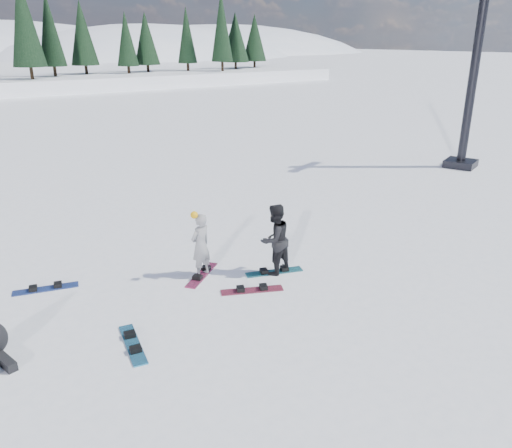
{
  "coord_description": "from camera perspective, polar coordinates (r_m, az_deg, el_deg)",
  "views": [
    {
      "loc": [
        -7.03,
        -8.9,
        5.71
      ],
      "look_at": [
        -0.05,
        1.3,
        1.1
      ],
      "focal_mm": 35.0,
      "sensor_mm": 36.0,
      "label": 1
    }
  ],
  "objects": [
    {
      "name": "lift_tower",
      "position": [
        25.11,
        23.4,
        13.99
      ],
      "size": [
        2.37,
        1.69,
        8.8
      ],
      "rotation": [
        0.0,
        0.0,
        0.35
      ],
      "color": "black",
      "rests_on": "ground"
    },
    {
      "name": "snowboard_woman",
      "position": [
        12.94,
        -6.21,
        -5.8
      ],
      "size": [
        1.35,
        1.15,
        0.03
      ],
      "primitive_type": "cube",
      "rotation": [
        0.0,
        0.0,
        0.67
      ],
      "color": "#99214D",
      "rests_on": "ground"
    },
    {
      "name": "snowboarder_man",
      "position": [
        12.65,
        2.15,
        -1.77
      ],
      "size": [
        1.01,
        0.84,
        1.86
      ],
      "primitive_type": "imported",
      "rotation": [
        0.0,
        0.0,
        3.31
      ],
      "color": "black",
      "rests_on": "ground"
    },
    {
      "name": "ground",
      "position": [
        12.7,
        3.5,
        -6.31
      ],
      "size": [
        420.0,
        420.0,
        0.0
      ],
      "primitive_type": "plane",
      "color": "white",
      "rests_on": "ground"
    },
    {
      "name": "snowboard_loose_c",
      "position": [
        13.21,
        -22.89,
        -6.84
      ],
      "size": [
        1.52,
        0.64,
        0.03
      ],
      "primitive_type": "cube",
      "rotation": [
        0.0,
        0.0,
        -0.25
      ],
      "color": "navy",
      "rests_on": "ground"
    },
    {
      "name": "snowboard_loose_a",
      "position": [
        10.46,
        -13.89,
        -13.21
      ],
      "size": [
        0.53,
        1.53,
        0.03
      ],
      "primitive_type": "cube",
      "rotation": [
        0.0,
        0.0,
        1.4
      ],
      "color": "#1B6A97",
      "rests_on": "ground"
    },
    {
      "name": "snowboard_loose_b",
      "position": [
        12.12,
        -0.46,
        -7.59
      ],
      "size": [
        1.48,
        0.87,
        0.03
      ],
      "primitive_type": "cube",
      "rotation": [
        0.0,
        0.0,
        -0.42
      ],
      "color": "maroon",
      "rests_on": "ground"
    },
    {
      "name": "snowboarder_woman",
      "position": [
        12.59,
        -6.36,
        -2.41
      ],
      "size": [
        0.7,
        0.57,
        1.81
      ],
      "rotation": [
        0.0,
        0.0,
        3.46
      ],
      "color": "gray",
      "rests_on": "ground"
    },
    {
      "name": "snowboard_man",
      "position": [
        13.02,
        2.09,
        -5.5
      ],
      "size": [
        1.51,
        0.74,
        0.03
      ],
      "primitive_type": "cube",
      "rotation": [
        0.0,
        0.0,
        -0.32
      ],
      "color": "#166D7B",
      "rests_on": "ground"
    }
  ]
}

